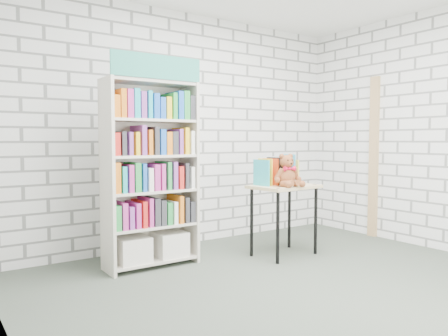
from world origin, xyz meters
TOP-DOWN VIEW (x-y plane):
  - ground at (0.00, 0.00)m, footprint 4.50×4.50m
  - room_shell at (0.00, 0.00)m, footprint 4.52×4.02m
  - bookshelf at (-0.79, 1.36)m, footprint 0.93×0.36m
  - display_table at (0.60, 0.90)m, footprint 0.77×0.56m
  - table_books at (0.59, 1.02)m, footprint 0.52×0.27m
  - teddy_bear at (0.54, 0.79)m, footprint 0.32×0.31m
  - door_trim at (2.23, 0.95)m, footprint 0.05×0.12m

SIDE VIEW (x-z plane):
  - ground at x=0.00m, z-range 0.00..0.00m
  - display_table at x=0.60m, z-range 0.28..1.06m
  - teddy_bear at x=0.54m, z-range 0.75..1.10m
  - table_books at x=0.59m, z-range 0.78..1.08m
  - bookshelf at x=-0.79m, z-range -0.09..1.99m
  - door_trim at x=2.23m, z-range 0.00..2.10m
  - room_shell at x=0.00m, z-range 0.38..3.19m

